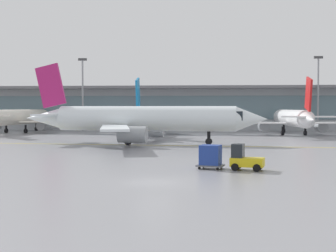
% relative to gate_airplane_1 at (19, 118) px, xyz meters
% --- Properties ---
extents(ground_plane, '(400.00, 400.00, 0.00)m').
position_rel_gate_airplane_1_xyz_m(ground_plane, '(33.76, -61.95, -2.97)').
color(ground_plane, gray).
extents(taxiway_centreline_stripe, '(109.60, 10.10, 0.01)m').
position_rel_gate_airplane_1_xyz_m(taxiway_centreline_stripe, '(28.87, -29.89, -2.97)').
color(taxiway_centreline_stripe, yellow).
rests_on(taxiway_centreline_stripe, ground_plane).
extents(terminal_concourse, '(213.00, 11.00, 9.60)m').
position_rel_gate_airplane_1_xyz_m(terminal_concourse, '(33.76, 16.16, 1.94)').
color(terminal_concourse, '#9EA3A8').
rests_on(terminal_concourse, ground_plane).
extents(gate_airplane_1, '(27.76, 29.96, 9.92)m').
position_rel_gate_airplane_1_xyz_m(gate_airplane_1, '(0.00, 0.00, 0.00)').
color(gate_airplane_1, silver).
rests_on(gate_airplane_1, ground_plane).
extents(gate_airplane_2, '(27.86, 29.87, 9.92)m').
position_rel_gate_airplane_1_xyz_m(gate_airplane_2, '(25.56, -2.45, 0.00)').
color(gate_airplane_2, white).
rests_on(gate_airplane_2, ground_plane).
extents(gate_airplane_3, '(27.73, 29.83, 9.88)m').
position_rel_gate_airplane_1_xyz_m(gate_airplane_3, '(52.43, -3.41, -0.01)').
color(gate_airplane_3, white).
rests_on(gate_airplane_3, ground_plane).
extents(taxiing_regional_jet, '(33.84, 31.34, 11.20)m').
position_rel_gate_airplane_1_xyz_m(taxiing_regional_jet, '(28.43, -27.86, 0.39)').
color(taxiing_regional_jet, white).
rests_on(taxiing_regional_jet, ground_plane).
extents(baggage_tug, '(2.85, 2.11, 2.10)m').
position_rel_gate_airplane_1_xyz_m(baggage_tug, '(40.18, -54.99, -2.08)').
color(baggage_tug, yellow).
rests_on(baggage_tug, ground_plane).
extents(cargo_dolly_lead, '(2.41, 2.04, 1.94)m').
position_rel_gate_airplane_1_xyz_m(cargo_dolly_lead, '(37.48, -54.35, -1.92)').
color(cargo_dolly_lead, '#595B60').
rests_on(cargo_dolly_lead, ground_plane).
extents(apron_light_mast_1, '(1.80, 0.36, 15.23)m').
position_rel_gate_airplane_1_xyz_m(apron_light_mast_1, '(10.99, 7.04, 5.33)').
color(apron_light_mast_1, gray).
rests_on(apron_light_mast_1, ground_plane).
extents(apron_light_mast_2, '(1.80, 0.36, 15.47)m').
position_rel_gate_airplane_1_xyz_m(apron_light_mast_2, '(59.63, 9.17, 5.46)').
color(apron_light_mast_2, gray).
rests_on(apron_light_mast_2, ground_plane).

